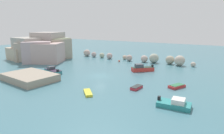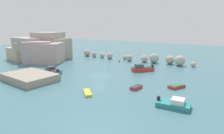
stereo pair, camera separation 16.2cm
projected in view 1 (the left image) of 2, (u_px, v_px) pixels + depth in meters
The scene contains 11 objects.
cove_water at pixel (100, 76), 39.81m from camera, with size 160.00×160.00×0.00m, color #42727E.
cliff_headland_left at pixel (43, 50), 58.72m from camera, with size 20.05×20.52×8.18m.
rock_breakwater at pixel (139, 58), 55.48m from camera, with size 35.51×3.65×2.67m.
stone_dock at pixel (30, 77), 36.45m from camera, with size 9.89×6.71×1.31m, color gray.
channel_buoy at pixel (119, 61), 55.02m from camera, with size 0.52×0.52×0.52m, color #E04C28.
moored_boat_0 at pixel (142, 68), 43.86m from camera, with size 4.77×4.66×1.70m.
moored_boat_1 at pixel (53, 71), 42.20m from camera, with size 5.17×3.16×1.38m.
moored_boat_2 at pixel (88, 93), 29.46m from camera, with size 2.94×2.89×0.36m.
moored_boat_3 at pixel (136, 87), 31.71m from camera, with size 1.38×2.47×0.49m.
moored_boat_4 at pixel (175, 104), 24.64m from camera, with size 4.28×2.42×1.23m.
moored_boat_5 at pixel (177, 86), 32.34m from camera, with size 2.56×3.22×0.52m.
Camera 1 is at (22.06, -31.63, 10.37)m, focal length 30.70 mm.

